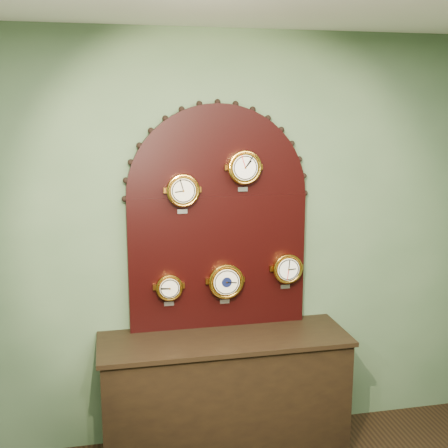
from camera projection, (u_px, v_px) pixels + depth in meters
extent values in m
plane|color=#4E6A48|center=(216.00, 243.00, 3.88)|extent=(4.00, 0.00, 4.00)
cube|color=black|center=(225.00, 397.00, 3.82)|extent=(1.60, 0.50, 0.80)
cube|color=black|center=(218.00, 262.00, 3.85)|extent=(1.20, 0.06, 0.90)
cylinder|color=black|center=(218.00, 196.00, 3.77)|extent=(1.20, 0.06, 1.20)
cylinder|color=gold|center=(183.00, 190.00, 3.65)|extent=(0.20, 0.08, 0.20)
torus|color=gold|center=(183.00, 191.00, 3.62)|extent=(0.21, 0.02, 0.21)
cylinder|color=white|center=(183.00, 191.00, 3.61)|extent=(0.16, 0.01, 0.16)
cube|color=silver|center=(182.00, 211.00, 3.70)|extent=(0.07, 0.01, 0.03)
cylinder|color=gold|center=(244.00, 167.00, 3.71)|extent=(0.21, 0.08, 0.21)
torus|color=gold|center=(245.00, 168.00, 3.68)|extent=(0.22, 0.02, 0.22)
cylinder|color=white|center=(245.00, 168.00, 3.67)|extent=(0.16, 0.01, 0.16)
cube|color=silver|center=(243.00, 189.00, 3.76)|extent=(0.07, 0.01, 0.03)
cylinder|color=gold|center=(169.00, 287.00, 3.76)|extent=(0.16, 0.08, 0.16)
torus|color=gold|center=(170.00, 288.00, 3.73)|extent=(0.18, 0.02, 0.18)
cylinder|color=white|center=(170.00, 288.00, 3.72)|extent=(0.13, 0.01, 0.13)
cube|color=silver|center=(169.00, 304.00, 3.80)|extent=(0.06, 0.01, 0.03)
cylinder|color=gold|center=(225.00, 280.00, 3.83)|extent=(0.22, 0.08, 0.22)
torus|color=gold|center=(226.00, 282.00, 3.80)|extent=(0.24, 0.02, 0.24)
cylinder|color=white|center=(227.00, 282.00, 3.79)|extent=(0.18, 0.01, 0.18)
cube|color=silver|center=(225.00, 301.00, 3.88)|extent=(0.07, 0.01, 0.03)
cylinder|color=#0C1135|center=(227.00, 282.00, 3.79)|extent=(0.07, 0.00, 0.07)
cylinder|color=gold|center=(287.00, 268.00, 3.91)|extent=(0.19, 0.08, 0.19)
torus|color=gold|center=(288.00, 269.00, 3.87)|extent=(0.21, 0.02, 0.21)
cylinder|color=white|center=(289.00, 269.00, 3.87)|extent=(0.15, 0.01, 0.15)
cube|color=silver|center=(285.00, 287.00, 3.96)|extent=(0.06, 0.01, 0.03)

